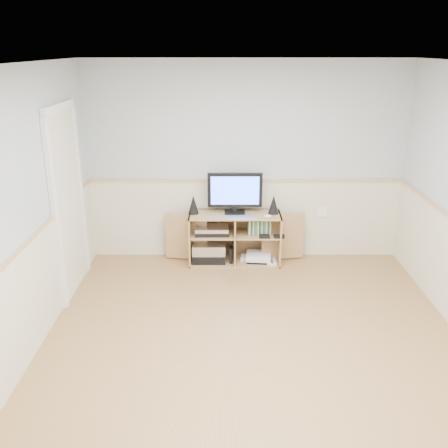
# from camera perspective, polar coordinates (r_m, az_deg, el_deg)

# --- Properties ---
(room) EXTENTS (4.04, 4.54, 2.54)m
(room) POSITION_cam_1_polar(r_m,az_deg,el_deg) (4.27, 2.92, 0.32)
(room) COLOR tan
(room) RESTS_ON ground
(media_cabinet) EXTENTS (1.79, 0.43, 0.65)m
(media_cabinet) POSITION_cam_1_polar(r_m,az_deg,el_deg) (6.38, 1.22, -1.41)
(media_cabinet) COLOR tan
(media_cabinet) RESTS_ON floor
(monitor) EXTENTS (0.68, 0.18, 0.51)m
(monitor) POSITION_cam_1_polar(r_m,az_deg,el_deg) (6.19, 1.26, 3.74)
(monitor) COLOR black
(monitor) RESTS_ON media_cabinet
(speaker_left) EXTENTS (0.13, 0.13, 0.24)m
(speaker_left) POSITION_cam_1_polar(r_m,az_deg,el_deg) (6.22, -3.51, 2.25)
(speaker_left) COLOR black
(speaker_left) RESTS_ON media_cabinet
(speaker_right) EXTENTS (0.13, 0.13, 0.24)m
(speaker_right) POSITION_cam_1_polar(r_m,az_deg,el_deg) (6.24, 5.68, 2.25)
(speaker_right) COLOR black
(speaker_right) RESTS_ON media_cabinet
(keyboard) EXTENTS (0.34, 0.16, 0.01)m
(keyboard) POSITION_cam_1_polar(r_m,az_deg,el_deg) (6.10, 2.01, 0.79)
(keyboard) COLOR white
(keyboard) RESTS_ON media_cabinet
(mouse) EXTENTS (0.10, 0.07, 0.04)m
(mouse) POSITION_cam_1_polar(r_m,az_deg,el_deg) (6.11, 4.99, 0.89)
(mouse) COLOR white
(mouse) RESTS_ON media_cabinet
(av_components) EXTENTS (0.51, 0.31, 0.47)m
(av_components) POSITION_cam_1_polar(r_m,az_deg,el_deg) (6.38, -1.56, -2.54)
(av_components) COLOR black
(av_components) RESTS_ON media_cabinet
(game_consoles) EXTENTS (0.45, 0.30, 0.11)m
(game_consoles) POSITION_cam_1_polar(r_m,az_deg,el_deg) (6.44, 3.85, -3.79)
(game_consoles) COLOR white
(game_consoles) RESTS_ON media_cabinet
(game_cases) EXTENTS (0.28, 0.13, 0.19)m
(game_cases) POSITION_cam_1_polar(r_m,az_deg,el_deg) (6.28, 4.04, -0.34)
(game_cases) COLOR #3F8C3F
(game_cases) RESTS_ON media_cabinet
(wall_outlet) EXTENTS (0.12, 0.03, 0.12)m
(wall_outlet) POSITION_cam_1_polar(r_m,az_deg,el_deg) (6.58, 11.16, 1.34)
(wall_outlet) COLOR white
(wall_outlet) RESTS_ON wall_back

